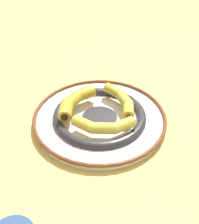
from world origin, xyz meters
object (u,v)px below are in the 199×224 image
banana_c (122,100)px  banana_a (75,101)px  banana_b (102,126)px  decorative_bowl (100,118)px

banana_c → banana_a: bearing=70.8°
banana_b → banana_c: size_ratio=0.93×
decorative_bowl → banana_a: (0.07, 0.02, 0.04)m
decorative_bowl → banana_b: banana_b is taller
banana_a → banana_b: bearing=66.5°
decorative_bowl → banana_b: bearing=136.9°
banana_a → banana_c: bearing=124.0°
decorative_bowl → banana_c: (-0.02, -0.07, 0.03)m
banana_b → banana_c: 0.13m
decorative_bowl → banana_a: size_ratio=2.20×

